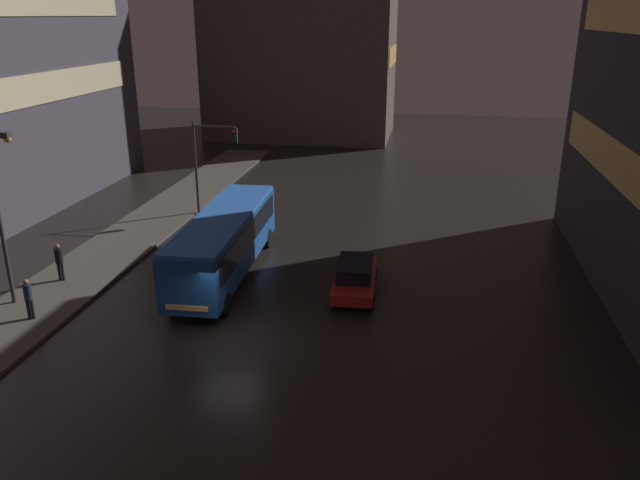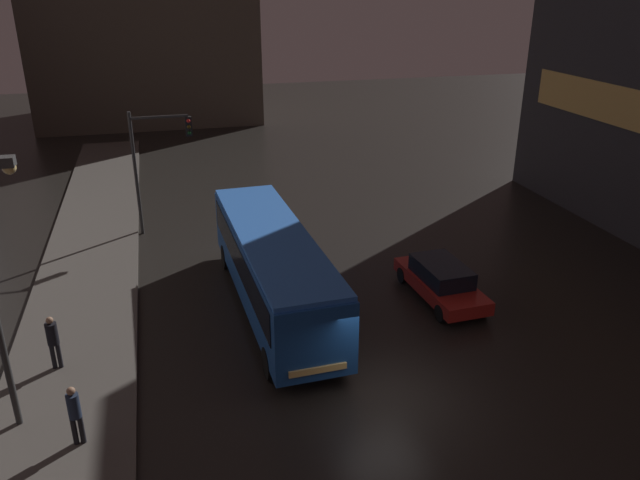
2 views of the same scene
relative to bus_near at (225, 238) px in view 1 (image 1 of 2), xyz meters
name	(u,v)px [view 1 (image 1 of 2)]	position (x,y,z in m)	size (l,w,h in m)	color
ground_plane	(229,339)	(2.05, -6.05, -1.90)	(120.00, 120.00, 0.00)	black
sidewalk_left	(130,238)	(-6.95, 3.95, -1.83)	(4.00, 48.00, 0.15)	#47423D
building_far_backdrop	(303,12)	(-3.72, 37.53, 10.24)	(18.07, 12.00, 24.28)	#4C4238
bus_near	(225,238)	(0.00, 0.00, 0.00)	(2.94, 11.24, 3.08)	#194793
car_taxi	(355,276)	(6.34, -0.75, -1.16)	(2.05, 4.76, 1.45)	maroon
pedestrian_near	(28,296)	(-6.36, -6.03, -0.75)	(0.36, 0.36, 1.74)	black
pedestrian_mid	(59,259)	(-7.32, -2.22, -0.70)	(0.48, 0.48, 1.79)	black
traffic_light_main	(210,153)	(-3.77, 9.02, 2.06)	(2.82, 0.35, 5.89)	#2D2D2D
street_lamp_sidewalk	(0,192)	(-7.79, -4.76, 3.20)	(1.25, 0.36, 7.45)	#2D2D2D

